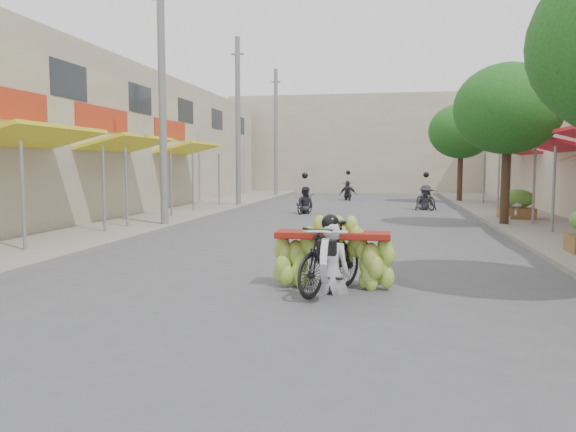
{
  "coord_description": "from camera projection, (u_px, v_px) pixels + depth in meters",
  "views": [
    {
      "loc": [
        1.75,
        -5.01,
        2.02
      ],
      "look_at": [
        -0.06,
        4.9,
        1.1
      ],
      "focal_mm": 35.0,
      "sensor_mm": 36.0,
      "label": 1
    }
  ],
  "objects": [
    {
      "name": "ground",
      "position": [
        203.0,
        375.0,
        5.41
      ],
      "size": [
        120.0,
        120.0,
        0.0
      ],
      "primitive_type": "plane",
      "color": "#4F4F53",
      "rests_on": "ground"
    },
    {
      "name": "sidewalk_left",
      "position": [
        156.0,
        217.0,
        21.35
      ],
      "size": [
        4.0,
        60.0,
        0.12
      ],
      "primitive_type": "cube",
      "color": "gray",
      "rests_on": "ground"
    },
    {
      "name": "sidewalk_right",
      "position": [
        548.0,
        223.0,
        18.85
      ],
      "size": [
        4.0,
        60.0,
        0.12
      ],
      "primitive_type": "cube",
      "color": "gray",
      "rests_on": "ground"
    },
    {
      "name": "shophouse_row_left",
      "position": [
        18.0,
        139.0,
        20.97
      ],
      "size": [
        9.77,
        40.0,
        6.0
      ],
      "color": "#AFA38A",
      "rests_on": "ground"
    },
    {
      "name": "far_building",
      "position": [
        367.0,
        145.0,
        42.32
      ],
      "size": [
        20.0,
        6.0,
        7.0
      ],
      "primitive_type": "cube",
      "color": "#AFA38A",
      "rests_on": "ground"
    },
    {
      "name": "utility_pole_mid",
      "position": [
        162.0,
        101.0,
        17.76
      ],
      "size": [
        0.6,
        0.24,
        8.0
      ],
      "color": "slate",
      "rests_on": "ground"
    },
    {
      "name": "utility_pole_far",
      "position": [
        238.0,
        122.0,
        26.58
      ],
      "size": [
        0.6,
        0.24,
        8.0
      ],
      "color": "slate",
      "rests_on": "ground"
    },
    {
      "name": "utility_pole_back",
      "position": [
        276.0,
        133.0,
        35.4
      ],
      "size": [
        0.6,
        0.24,
        8.0
      ],
      "color": "slate",
      "rests_on": "ground"
    },
    {
      "name": "street_tree_mid",
      "position": [
        508.0,
        109.0,
        17.82
      ],
      "size": [
        3.4,
        3.4,
        5.25
      ],
      "color": "#3A2719",
      "rests_on": "ground"
    },
    {
      "name": "street_tree_far",
      "position": [
        461.0,
        131.0,
        29.58
      ],
      "size": [
        3.4,
        3.4,
        5.25
      ],
      "color": "#3A2719",
      "rests_on": "ground"
    },
    {
      "name": "produce_crate_far",
      "position": [
        517.0,
        202.0,
        19.91
      ],
      "size": [
        1.2,
        0.88,
        1.16
      ],
      "color": "brown",
      "rests_on": "ground"
    },
    {
      "name": "banana_motorbike",
      "position": [
        331.0,
        248.0,
        8.95
      ],
      "size": [
        2.2,
        1.97,
        2.11
      ],
      "color": "black",
      "rests_on": "ground"
    },
    {
      "name": "pedestrian",
      "position": [
        517.0,
        196.0,
        19.7
      ],
      "size": [
        0.93,
        0.84,
        1.63
      ],
      "rotation": [
        0.0,
        0.0,
        3.73
      ],
      "color": "silver",
      "rests_on": "ground"
    },
    {
      "name": "bg_motorbike_a",
      "position": [
        305.0,
        195.0,
        23.24
      ],
      "size": [
        0.89,
        1.49,
        1.95
      ],
      "color": "black",
      "rests_on": "ground"
    },
    {
      "name": "bg_motorbike_b",
      "position": [
        426.0,
        191.0,
        25.09
      ],
      "size": [
        1.19,
        1.66,
        1.95
      ],
      "color": "black",
      "rests_on": "ground"
    },
    {
      "name": "bg_motorbike_c",
      "position": [
        348.0,
        187.0,
        32.17
      ],
      "size": [
        1.06,
        1.86,
        1.95
      ],
      "color": "black",
      "rests_on": "ground"
    }
  ]
}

